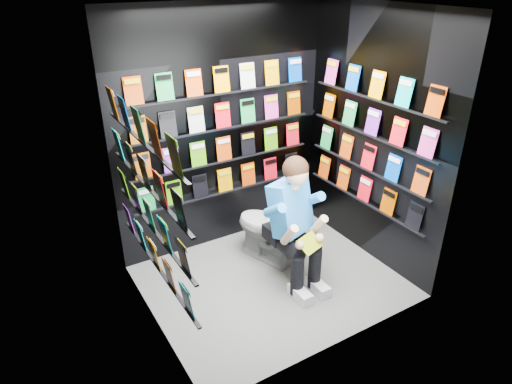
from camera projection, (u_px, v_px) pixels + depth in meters
floor at (271, 281)px, 4.64m from camera, size 2.40×2.40×0.00m
ceiling at (276, 7)px, 3.48m from camera, size 2.40×2.40×0.00m
wall_back at (222, 132)px, 4.82m from camera, size 2.40×0.04×2.60m
wall_front at (349, 210)px, 3.29m from camera, size 2.40×0.04×2.60m
wall_left at (143, 195)px, 3.50m from camera, size 0.04×2.00×2.60m
wall_right at (373, 140)px, 4.61m from camera, size 0.04×2.00×2.60m
comics_back at (223, 132)px, 4.80m from camera, size 2.10×0.06×1.37m
comics_left at (146, 194)px, 3.52m from camera, size 0.06×1.70×1.37m
comics_right at (371, 140)px, 4.60m from camera, size 0.06×1.70×1.37m
toilet at (267, 228)px, 4.87m from camera, size 0.63×0.84×0.73m
longbox at (276, 239)px, 5.09m from camera, size 0.34×0.42×0.28m
longbox_lid at (277, 227)px, 5.02m from camera, size 0.36×0.45×0.03m
reader at (289, 208)px, 4.39m from camera, size 0.76×0.93×1.48m
held_comic at (310, 243)px, 4.21m from camera, size 0.29×0.22×0.11m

